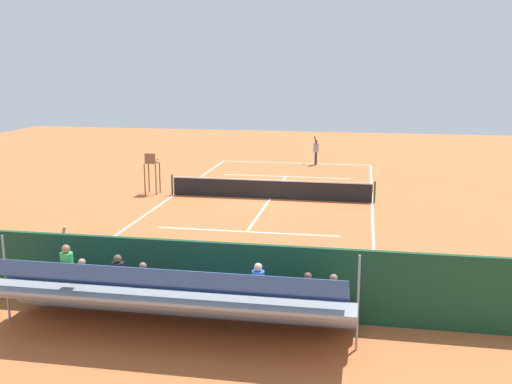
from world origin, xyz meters
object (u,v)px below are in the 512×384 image
Objects in this scene: tennis_racket at (301,164)px; tennis_player at (316,150)px; bleacher_stand at (176,297)px; umpire_chair at (152,169)px; courtside_bench at (297,289)px; tennis_net at (270,189)px; equipment_bag at (244,300)px; line_judge at (60,257)px; tennis_ball_near at (279,167)px.

tennis_player is at bearing 173.86° from tennis_racket.
bleacher_stand is at bearing 87.00° from tennis_player.
umpire_chair reaches higher than courtside_bench.
tennis_player reaches higher than tennis_net.
umpire_chair is (6.23, -15.38, 0.39)m from bleacher_stand.
equipment_bag is 5.67m from line_judge.
bleacher_stand is 10.07× the size of equipment_bag.
tennis_racket is at bearing -6.14° from tennis_player.
tennis_racket is (-0.37, -26.08, -0.90)m from bleacher_stand.
umpire_chair is 13.03m from tennis_player.
umpire_chair is at bearing -60.66° from equipment_bag.
equipment_bag is (-1.34, -1.92, -0.74)m from bleacher_stand.
equipment_bag is 13.64× the size of tennis_ball_near.
bleacher_stand reaches higher than line_judge.
tennis_player is 1.41m from tennis_racket.
line_judge is (7.06, -0.07, 0.46)m from courtside_bench.
line_judge is (4.27, -2.11, 0.10)m from bleacher_stand.
tennis_ball_near is 0.03× the size of line_judge.
line_judge is at bearing 76.72° from tennis_player.
tennis_net is 10.78m from tennis_racket.
courtside_bench reaches higher than tennis_racket.
tennis_net is 9.30m from tennis_ball_near.
tennis_player reaches higher than tennis_ball_near.
bleacher_stand is 16.60m from umpire_chair.
tennis_racket is 1.98m from tennis_ball_near.
equipment_bag is at bearing 89.94° from tennis_player.
line_judge is (4.24, 13.21, 0.51)m from tennis_net.
equipment_bag is at bearing 95.83° from tennis_net.
tennis_net is 10.75m from tennis_player.
line_judge is at bearing -26.32° from bleacher_stand.
bleacher_stand is 4.70× the size of line_judge.
umpire_chair reaches higher than tennis_racket.
courtside_bench is 0.93× the size of tennis_player.
tennis_net is 13.57m from courtside_bench.
tennis_net is 5.72× the size of courtside_bench.
bleacher_stand is 5.03× the size of courtside_bench.
tennis_player is at bearing -93.00° from bleacher_stand.
tennis_ball_near is (3.69, -22.52, -0.53)m from courtside_bench.
courtside_bench is 24.16m from tennis_racket.
tennis_racket is (0.96, -24.16, -0.16)m from equipment_bag.
bleacher_stand is 26.09m from tennis_racket.
umpire_chair is at bearing -67.95° from bleacher_stand.
bleacher_stand reaches higher than umpire_chair.
umpire_chair is at bearing -81.60° from line_judge.
courtside_bench is at bearing 93.42° from tennis_player.
equipment_bag is 1.66× the size of tennis_racket.
courtside_bench is at bearing 179.46° from line_judge.
tennis_racket is at bearing -90.82° from bleacher_stand.
tennis_ball_near is (-5.33, -9.18, -1.28)m from umpire_chair.
tennis_player is (-1.39, -10.65, 0.51)m from tennis_net.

